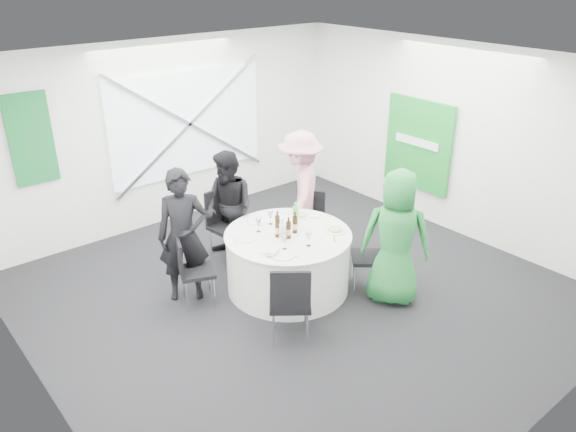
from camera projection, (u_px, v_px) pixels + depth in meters
floor at (298, 294)px, 7.01m from camera, size 6.00×6.00×0.00m
ceiling at (300, 65)px, 5.83m from camera, size 6.00×6.00×0.00m
wall_back at (170, 133)px, 8.51m from camera, size 6.00×0.00×6.00m
wall_front at (553, 302)px, 4.33m from camera, size 6.00×0.00×6.00m
wall_left at (27, 277)px, 4.67m from camera, size 0.00×6.00×6.00m
wall_right at (455, 140)px, 8.16m from camera, size 0.00×6.00×6.00m
window_panel at (188, 123)px, 8.61m from camera, size 2.60×0.03×1.60m
window_brace_a at (189, 124)px, 8.59m from camera, size 2.63×0.05×1.84m
window_brace_b at (189, 124)px, 8.59m from camera, size 2.63×0.05×1.84m
green_banner at (31, 139)px, 7.19m from camera, size 0.55×0.04×1.20m
green_sign at (418, 145)px, 8.63m from camera, size 0.05×1.20×1.40m
banquet_table at (288, 261)px, 6.98m from camera, size 1.56×1.56×0.76m
chair_back at (224, 219)px, 7.64m from camera, size 0.50×0.51×0.99m
chair_back_left at (190, 266)px, 6.61m from camera, size 0.53×0.52×0.88m
chair_back_right at (310, 217)px, 7.90m from camera, size 0.54×0.54×0.85m
chair_front_right at (376, 251)px, 6.90m from camera, size 0.58×0.58×0.91m
chair_front_left at (290, 299)px, 5.88m from camera, size 0.62×0.62×0.96m
person_man_back_left at (183, 236)px, 6.63m from camera, size 0.72×0.65×1.66m
person_man_back at (229, 208)px, 7.51m from camera, size 0.50×0.79×1.55m
person_woman_pink at (301, 190)px, 7.86m from camera, size 1.16×1.11×1.70m
person_woman_green at (396, 238)px, 6.56m from camera, size 0.93×0.97×1.67m
plate_back at (257, 221)px, 7.15m from camera, size 0.27×0.27×0.01m
plate_back_left at (245, 238)px, 6.71m from camera, size 0.28×0.28×0.01m
plate_back_right at (301, 215)px, 7.28m from camera, size 0.24×0.24×0.04m
plate_front_right at (335, 230)px, 6.89m from camera, size 0.27×0.27×0.04m
plate_front_left at (283, 256)px, 6.31m from camera, size 0.25×0.25×0.01m
napkin at (272, 252)px, 6.34m from camera, size 0.19×0.17×0.04m
beer_bottle_a at (278, 229)px, 6.71m from camera, size 0.06×0.06×0.28m
beer_bottle_b at (277, 223)px, 6.89m from camera, size 0.06×0.06×0.25m
beer_bottle_c at (295, 225)px, 6.81m from camera, size 0.06×0.06×0.27m
beer_bottle_d at (289, 230)px, 6.68m from camera, size 0.06×0.06×0.27m
green_water_bottle at (296, 216)px, 7.00m from camera, size 0.08×0.08×0.31m
clear_water_bottle at (282, 232)px, 6.64m from camera, size 0.08×0.08×0.27m
wine_glass_a at (258, 222)px, 6.83m from camera, size 0.07×0.07×0.17m
wine_glass_b at (309, 236)px, 6.49m from camera, size 0.07×0.07×0.17m
wine_glass_c at (284, 239)px, 6.42m from camera, size 0.07×0.07×0.17m
wine_glass_d at (270, 215)px, 7.02m from camera, size 0.07×0.07×0.17m
fork_a at (264, 254)px, 6.36m from camera, size 0.11×0.13×0.01m
knife_a at (293, 256)px, 6.30m from camera, size 0.11×0.13×0.01m
fork_b at (334, 240)px, 6.68m from camera, size 0.11×0.13×0.01m
knife_b at (334, 230)px, 6.93m from camera, size 0.12×0.12×0.01m
fork_c at (316, 218)px, 7.23m from camera, size 0.09×0.14×0.01m
knife_c at (286, 214)px, 7.35m from camera, size 0.10×0.13×0.01m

